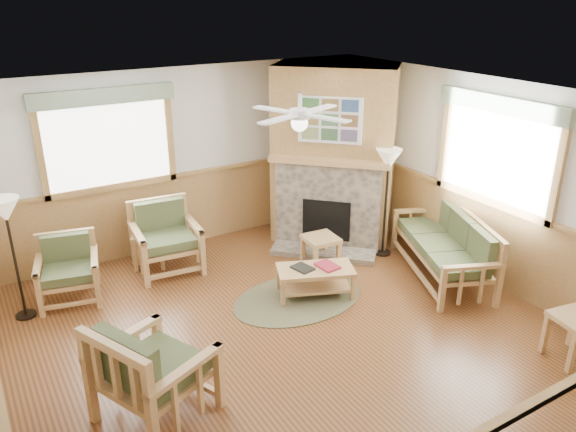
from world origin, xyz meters
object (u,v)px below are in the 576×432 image
end_table_chairs (150,249)px  floor_lamp_right (386,203)px  armchair_back_left (68,271)px  floor_lamp_left (15,259)px  armchair_back_right (166,238)px  coffee_table (315,282)px  sofa (442,245)px  end_table_sofa (573,337)px  footstool (321,249)px  armchair_left (155,369)px

end_table_chairs → floor_lamp_right: 3.47m
armchair_back_left → floor_lamp_right: bearing=-0.7°
armchair_back_left → floor_lamp_left: size_ratio=0.53×
armchair_back_right → coffee_table: (1.38, -1.68, -0.29)m
armchair_back_right → coffee_table: 2.19m
sofa → end_table_sofa: size_ratio=3.71×
end_table_chairs → footstool: (2.14, -1.20, -0.05)m
armchair_back_left → coffee_table: armchair_back_left is taller
end_table_sofa → floor_lamp_left: floor_lamp_left is taller
coffee_table → floor_lamp_right: (1.56, 0.50, 0.62)m
armchair_back_left → floor_lamp_right: floor_lamp_right is taller
sofa → floor_lamp_left: 5.43m
coffee_table → footstool: size_ratio=2.12×
end_table_sofa → floor_lamp_left: size_ratio=0.34×
armchair_back_right → armchair_left: bearing=-106.8°
sofa → floor_lamp_left: floor_lamp_left is taller
end_table_sofa → floor_lamp_left: (-4.90, 3.96, 0.51)m
armchair_left → floor_lamp_right: size_ratio=0.62×
coffee_table → floor_lamp_left: (-3.30, 1.41, 0.58)m
sofa → armchair_back_right: armchair_back_right is taller
end_table_chairs → floor_lamp_right: floor_lamp_right is taller
armchair_back_left → coffee_table: 3.14m
sofa → armchair_back_right: 3.82m
armchair_back_left → floor_lamp_left: bearing=-154.7°
armchair_back_left → armchair_back_right: 1.36m
armchair_left → floor_lamp_right: (4.04, 1.56, 0.31)m
armchair_back_left → end_table_chairs: (1.18, 0.41, -0.16)m
coffee_table → floor_lamp_left: bearing=179.4°
armchair_back_right → armchair_left: (-1.10, -2.74, 0.02)m
armchair_left → end_table_sofa: armchair_left is taller
armchair_back_left → end_table_chairs: 1.26m
footstool → floor_lamp_left: 4.00m
armchair_back_left → armchair_left: (0.25, -2.60, 0.09)m
coffee_table → end_table_sofa: bearing=-35.4°
armchair_left → end_table_sofa: bearing=-133.6°
armchair_back_right → coffee_table: armchair_back_right is taller
armchair_back_right → floor_lamp_left: size_ratio=0.62×
footstool → floor_lamp_right: floor_lamp_right is taller
armchair_left → floor_lamp_right: bearing=-92.4°
coffee_table → floor_lamp_left: 3.64m
armchair_back_left → footstool: 3.43m
armchair_back_right → footstool: armchair_back_right is taller
coffee_table → end_table_sofa: end_table_sofa is taller
armchair_back_right → coffee_table: bearing=-45.5°
armchair_left → footstool: size_ratio=2.19×
sofa → armchair_left: bearing=-58.2°
armchair_back_right → armchair_left: armchair_left is taller
sofa → coffee_table: bearing=-80.1°
end_table_sofa → footstool: bearing=106.8°
footstool → end_table_sofa: bearing=-73.2°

